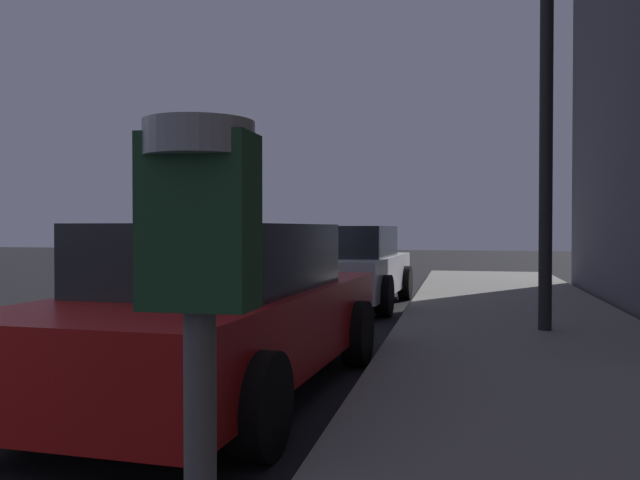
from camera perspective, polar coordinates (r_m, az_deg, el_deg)
name	(u,v)px	position (r m, az deg, el deg)	size (l,w,h in m)	color
parking_meter	(200,326)	(1.15, -10.41, -7.39)	(0.19, 0.19, 1.43)	#59595B
car_red	(221,310)	(5.60, -8.61, -6.04)	(2.15, 4.61, 1.43)	maroon
car_silver	(348,266)	(11.71, 2.41, -2.29)	(2.09, 4.12, 1.43)	#B7B7BF
street_lamp	(547,36)	(8.77, 19.09, 16.42)	(0.44, 0.44, 5.40)	black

